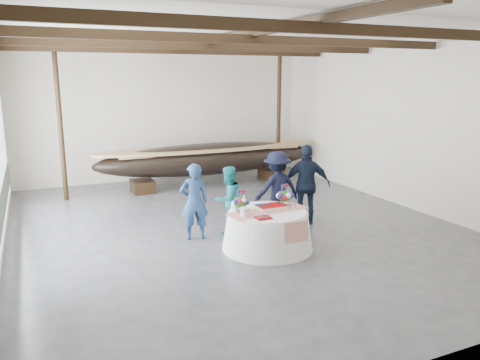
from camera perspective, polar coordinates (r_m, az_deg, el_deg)
name	(u,v)px	position (r m, az deg, el deg)	size (l,w,h in m)	color
floor	(234,226)	(11.30, -0.72, -5.63)	(10.00, 12.00, 0.01)	#3D3D42
wall_back	(165,114)	(16.47, -9.13, 7.97)	(10.00, 0.02, 4.50)	silver
wall_front	(439,189)	(5.88, 23.07, -1.06)	(10.00, 0.02, 4.50)	silver
wall_right	(402,124)	(13.58, 19.14, 6.48)	(0.02, 12.00, 4.50)	silver
ceiling	(234,31)	(10.78, -0.79, 17.74)	(10.00, 12.00, 0.01)	white
pavilion_structure	(221,55)	(11.43, -2.32, 14.94)	(9.80, 11.76, 4.50)	black
longboat_display	(210,158)	(15.28, -3.63, 2.64)	(7.50, 1.50, 1.41)	black
banquet_table	(267,230)	(9.78, 3.36, -6.08)	(1.89, 1.89, 0.81)	white
tabletop_items	(262,202)	(9.75, 2.76, -2.74)	(1.81, 0.96, 0.40)	red
guest_woman_blue	(194,202)	(10.25, -5.60, -2.64)	(0.62, 0.41, 1.70)	navy
guest_woman_teal	(228,199)	(10.70, -1.46, -2.38)	(0.75, 0.58, 1.54)	teal
guest_man_left	(277,189)	(11.18, 4.53, -1.06)	(1.16, 0.67, 1.80)	black
guest_man_right	(307,185)	(11.37, 8.12, -0.56)	(1.14, 0.47, 1.94)	#131D30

